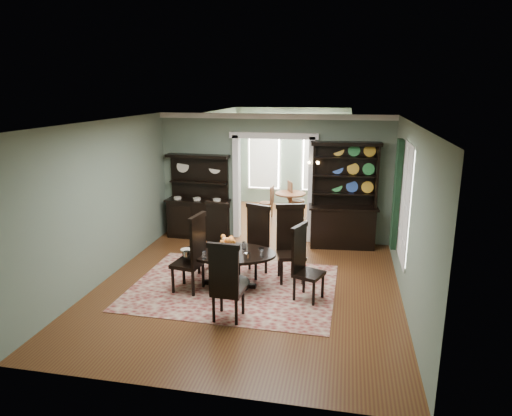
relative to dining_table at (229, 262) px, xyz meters
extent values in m
cube|color=#5A3617|center=(0.34, -0.03, -0.48)|extent=(5.50, 6.00, 0.01)
cube|color=white|center=(0.34, -0.03, 2.53)|extent=(5.50, 6.00, 0.01)
cube|color=slate|center=(-2.41, -0.03, 1.03)|extent=(0.01, 6.00, 3.00)
cube|color=slate|center=(3.09, -0.03, 1.03)|extent=(0.01, 6.00, 3.00)
cube|color=slate|center=(0.34, -3.03, 1.03)|extent=(5.50, 0.01, 3.00)
cube|color=slate|center=(-1.49, 2.97, 1.03)|extent=(1.85, 0.01, 3.00)
cube|color=slate|center=(2.16, 2.97, 1.03)|extent=(1.85, 0.01, 3.00)
cube|color=slate|center=(0.34, 2.97, 2.28)|extent=(1.80, 0.01, 0.50)
cube|color=silver|center=(0.34, 2.92, 2.47)|extent=(5.50, 0.10, 0.12)
cube|color=#5A3617|center=(0.34, 4.72, -0.48)|extent=(3.50, 3.50, 0.01)
cube|color=white|center=(0.34, 4.72, 2.53)|extent=(3.50, 3.50, 0.01)
cube|color=slate|center=(-1.41, 4.72, 1.03)|extent=(0.01, 3.50, 3.00)
cube|color=slate|center=(2.09, 4.72, 1.03)|extent=(0.01, 3.50, 3.00)
cube|color=slate|center=(0.34, 6.47, 1.03)|extent=(3.50, 0.01, 3.00)
cube|color=silver|center=(-0.51, 6.42, 1.08)|extent=(1.05, 0.06, 2.20)
cube|color=silver|center=(1.19, 6.42, 1.08)|extent=(1.05, 0.06, 2.20)
cube|color=silver|center=(-0.56, 2.97, 0.78)|extent=(0.14, 0.25, 2.50)
cube|color=silver|center=(1.24, 2.97, 0.78)|extent=(0.14, 0.25, 2.50)
cube|color=silver|center=(0.34, 2.97, 2.03)|extent=(2.08, 0.25, 0.14)
cube|color=white|center=(3.08, 0.57, 1.13)|extent=(0.02, 1.10, 2.00)
cube|color=silver|center=(3.06, 0.57, 1.13)|extent=(0.01, 1.22, 2.12)
cube|color=black|center=(2.99, 1.25, 1.13)|extent=(0.10, 0.35, 2.10)
cube|color=#B47530|center=(1.29, 2.89, 1.38)|extent=(0.08, 0.05, 0.18)
sphere|color=#FFD88C|center=(1.19, 2.74, 1.46)|extent=(0.07, 0.07, 0.07)
sphere|color=#FFD88C|center=(1.39, 2.74, 1.46)|extent=(0.07, 0.07, 0.07)
cube|color=maroon|center=(0.08, 0.00, -0.47)|extent=(3.73, 2.90, 0.01)
ellipsoid|color=black|center=(0.00, 0.00, 0.18)|extent=(1.77, 1.16, 0.05)
cylinder|color=black|center=(0.00, 0.00, 0.15)|extent=(1.66, 1.66, 0.03)
cylinder|color=black|center=(0.00, 0.00, -0.13)|extent=(0.22, 0.22, 0.60)
cylinder|color=black|center=(0.00, 0.00, -0.43)|extent=(0.76, 0.76, 0.09)
cylinder|color=silver|center=(-0.05, 0.09, 0.24)|extent=(0.32, 0.32, 0.06)
cube|color=black|center=(-0.49, 0.59, 0.02)|extent=(0.61, 0.59, 0.06)
cube|color=black|center=(-0.43, 0.79, 0.45)|extent=(0.49, 0.19, 0.84)
cube|color=black|center=(-0.43, 0.79, 0.88)|extent=(0.54, 0.23, 0.09)
cylinder|color=black|center=(-0.73, 0.46, -0.23)|extent=(0.05, 0.05, 0.49)
cylinder|color=black|center=(-0.36, 0.35, -0.23)|extent=(0.05, 0.05, 0.49)
cylinder|color=black|center=(-0.62, 0.83, -0.23)|extent=(0.05, 0.05, 0.49)
cylinder|color=black|center=(-0.25, 0.72, -0.23)|extent=(0.05, 0.05, 0.49)
cube|color=black|center=(0.31, 0.62, 0.02)|extent=(0.62, 0.61, 0.06)
cube|color=black|center=(0.39, 0.82, 0.44)|extent=(0.48, 0.22, 0.83)
cube|color=black|center=(0.39, 0.82, 0.87)|extent=(0.52, 0.25, 0.09)
cylinder|color=black|center=(0.07, 0.51, -0.23)|extent=(0.05, 0.05, 0.49)
cylinder|color=black|center=(0.43, 0.37, -0.23)|extent=(0.05, 0.05, 0.49)
cylinder|color=black|center=(0.20, 0.87, -0.23)|extent=(0.05, 0.05, 0.49)
cylinder|color=black|center=(0.56, 0.73, -0.23)|extent=(0.05, 0.05, 0.49)
cube|color=black|center=(1.08, 0.49, 0.04)|extent=(0.62, 0.61, 0.07)
cube|color=black|center=(1.03, 0.71, 0.49)|extent=(0.51, 0.19, 0.87)
cube|color=black|center=(1.03, 0.71, 0.94)|extent=(0.56, 0.22, 0.09)
cylinder|color=black|center=(0.94, 0.24, -0.22)|extent=(0.06, 0.06, 0.52)
cylinder|color=black|center=(1.33, 0.35, -0.22)|extent=(0.06, 0.06, 0.52)
cylinder|color=black|center=(0.84, 0.63, -0.22)|extent=(0.06, 0.06, 0.52)
cylinder|color=black|center=(1.23, 0.74, -0.22)|extent=(0.06, 0.06, 0.52)
cube|color=black|center=(-0.68, -0.30, 0.04)|extent=(0.56, 0.58, 0.07)
cube|color=black|center=(-0.47, -0.33, 0.48)|extent=(0.13, 0.51, 0.87)
cube|color=black|center=(-0.47, -0.33, 0.93)|extent=(0.16, 0.56, 0.09)
cylinder|color=black|center=(-0.85, -0.07, -0.22)|extent=(0.06, 0.06, 0.51)
cylinder|color=black|center=(-0.91, -0.47, -0.22)|extent=(0.06, 0.06, 0.51)
cylinder|color=black|center=(-0.46, -0.13, -0.22)|extent=(0.06, 0.06, 0.51)
cylinder|color=black|center=(-0.52, -0.53, -0.22)|extent=(0.06, 0.06, 0.51)
cube|color=black|center=(1.48, -0.24, -0.01)|extent=(0.59, 0.60, 0.06)
cube|color=black|center=(1.29, -0.17, 0.40)|extent=(0.22, 0.45, 0.79)
cube|color=black|center=(1.29, -0.17, 0.81)|extent=(0.25, 0.50, 0.08)
cylinder|color=black|center=(1.59, -0.48, -0.24)|extent=(0.05, 0.05, 0.47)
cylinder|color=black|center=(1.72, -0.14, -0.24)|extent=(0.05, 0.05, 0.47)
cylinder|color=black|center=(1.25, -0.35, -0.24)|extent=(0.05, 0.05, 0.47)
cylinder|color=black|center=(1.38, -0.01, -0.24)|extent=(0.05, 0.05, 0.47)
cube|color=black|center=(0.30, -1.18, 0.00)|extent=(0.50, 0.48, 0.06)
cube|color=black|center=(0.28, -1.38, 0.41)|extent=(0.47, 0.08, 0.80)
cube|color=black|center=(0.28, -1.38, 0.82)|extent=(0.52, 0.10, 0.08)
cylinder|color=black|center=(0.49, -1.00, -0.24)|extent=(0.05, 0.05, 0.47)
cylinder|color=black|center=(0.12, -0.98, -0.24)|extent=(0.05, 0.05, 0.47)
cylinder|color=black|center=(0.47, -1.37, -0.24)|extent=(0.05, 0.05, 0.47)
cylinder|color=black|center=(0.10, -1.35, -0.24)|extent=(0.05, 0.05, 0.47)
cube|color=black|center=(-1.48, 2.69, -0.02)|extent=(1.47, 0.54, 0.91)
cube|color=black|center=(-1.48, 2.69, 0.45)|extent=(1.56, 0.59, 0.05)
cube|color=black|center=(-1.48, 2.89, 1.00)|extent=(1.45, 0.12, 1.07)
cube|color=black|center=(-1.48, 2.80, 0.89)|extent=(1.41, 0.30, 0.04)
cube|color=black|center=(-1.48, 2.78, 1.52)|extent=(1.55, 0.37, 0.07)
cube|color=black|center=(2.00, 2.66, -0.01)|extent=(1.49, 0.65, 0.93)
cube|color=black|center=(2.00, 2.66, 0.46)|extent=(1.59, 0.71, 0.04)
cube|color=black|center=(2.00, 2.86, 1.18)|extent=(1.44, 0.19, 1.40)
cube|color=black|center=(1.30, 2.76, 1.18)|extent=(0.08, 0.27, 1.44)
cube|color=black|center=(2.70, 2.76, 1.18)|extent=(0.08, 0.27, 1.44)
cube|color=black|center=(2.00, 2.74, 1.90)|extent=(1.57, 0.47, 0.08)
cube|color=black|center=(2.00, 2.76, 0.76)|extent=(1.46, 0.40, 0.03)
cube|color=black|center=(2.00, 2.76, 1.18)|extent=(1.46, 0.40, 0.03)
cube|color=black|center=(2.00, 2.76, 1.59)|extent=(1.46, 0.40, 0.03)
cylinder|color=#553018|center=(0.55, 4.60, 0.28)|extent=(0.84, 0.84, 0.04)
cylinder|color=#553018|center=(0.55, 4.60, -0.09)|extent=(0.10, 0.10, 0.73)
cylinder|color=#553018|center=(0.55, 4.60, -0.44)|extent=(0.46, 0.46, 0.06)
cylinder|color=#553018|center=(-0.14, 4.68, -0.04)|extent=(0.39, 0.39, 0.04)
cube|color=#553018|center=(0.03, 4.67, 0.20)|extent=(0.07, 0.35, 0.48)
cylinder|color=#553018|center=(-0.26, 4.83, -0.26)|extent=(0.03, 0.03, 0.44)
cylinder|color=#553018|center=(-0.29, 4.56, -0.26)|extent=(0.03, 0.03, 0.44)
cylinder|color=#553018|center=(0.01, 4.80, -0.26)|extent=(0.03, 0.03, 0.44)
cylinder|color=#553018|center=(-0.02, 4.53, -0.26)|extent=(0.03, 0.03, 0.44)
cylinder|color=#553018|center=(0.70, 4.86, 0.03)|extent=(0.45, 0.45, 0.04)
cube|color=#553018|center=(0.51, 4.78, 0.31)|extent=(0.19, 0.38, 0.56)
cylinder|color=#553018|center=(0.90, 4.78, -0.22)|extent=(0.04, 0.04, 0.50)
cylinder|color=#553018|center=(0.78, 5.07, -0.22)|extent=(0.04, 0.04, 0.50)
cylinder|color=#553018|center=(0.62, 4.66, -0.22)|extent=(0.04, 0.04, 0.50)
cylinder|color=#553018|center=(0.49, 4.94, -0.22)|extent=(0.04, 0.04, 0.50)
camera|label=1|loc=(2.02, -7.56, 3.08)|focal=32.00mm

